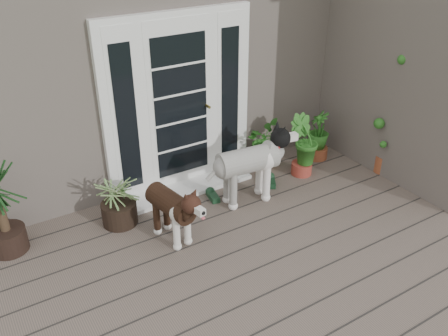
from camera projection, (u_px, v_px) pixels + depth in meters
deck at (305, 280)px, 4.63m from camera, size 6.20×4.60×0.12m
house_main at (128, 35)px, 7.05m from camera, size 7.40×4.00×3.10m
house_wing at (435, 58)px, 6.04m from camera, size 1.60×2.40×3.10m
door_unit at (179, 104)px, 5.62m from camera, size 1.90×0.14×2.15m
door_step at (190, 187)px, 5.98m from camera, size 1.60×0.40×0.05m
brindle_dog at (171, 213)px, 4.95m from camera, size 0.47×0.83×0.66m
white_dog at (248, 172)px, 5.56m from camera, size 1.00×0.51×0.80m
spider_plant at (117, 197)px, 5.19m from camera, size 0.80×0.80×0.70m
yucca at (0, 209)px, 4.70m from camera, size 0.85×0.85×1.02m
herb_a at (262, 148)px, 6.33m from camera, size 0.65×0.65×0.59m
herb_b at (303, 153)px, 6.18m from camera, size 0.57×0.57×0.61m
herb_c at (318, 140)px, 6.59m from camera, size 0.47×0.47×0.55m
sapling at (395, 113)px, 5.99m from camera, size 0.50×0.50×1.68m
clog_left at (213, 195)px, 5.77m from camera, size 0.18×0.31×0.09m
clog_right at (271, 181)px, 6.07m from camera, size 0.28×0.34×0.09m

